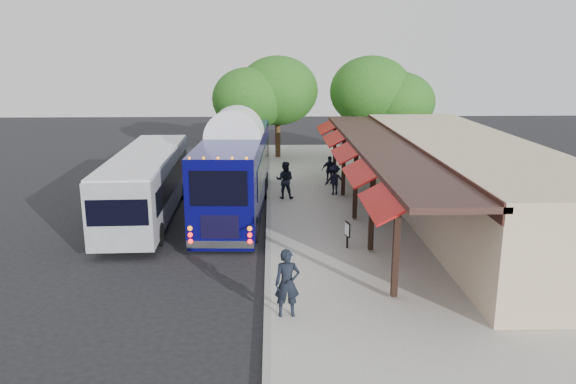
% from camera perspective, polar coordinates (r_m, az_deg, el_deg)
% --- Properties ---
extents(ground, '(90.00, 90.00, 0.00)m').
position_cam_1_polar(ground, '(20.54, -2.17, -6.56)').
color(ground, black).
rests_on(ground, ground).
extents(sidewalk, '(10.00, 40.00, 0.15)m').
position_cam_1_polar(sidewalk, '(24.77, 9.55, -2.92)').
color(sidewalk, '#9E9B93').
rests_on(sidewalk, ground).
extents(curb, '(0.20, 40.00, 0.16)m').
position_cam_1_polar(curb, '(24.30, -1.99, -3.06)').
color(curb, gray).
rests_on(curb, ground).
extents(station_shelter, '(8.15, 20.00, 3.60)m').
position_cam_1_polar(station_shelter, '(25.21, 17.28, 1.10)').
color(station_shelter, tan).
rests_on(station_shelter, ground).
extents(coach_bus, '(2.99, 12.01, 3.81)m').
position_cam_1_polar(coach_bus, '(25.88, -5.34, 2.46)').
color(coach_bus, '#080651').
rests_on(coach_bus, ground).
extents(city_bus, '(2.72, 11.02, 2.94)m').
position_cam_1_polar(city_bus, '(25.55, -14.18, 0.97)').
color(city_bus, gray).
rests_on(city_bus, ground).
extents(ped_a, '(0.72, 0.50, 1.90)m').
position_cam_1_polar(ped_a, '(15.50, -0.08, -9.26)').
color(ped_a, black).
rests_on(ped_a, sidewalk).
extents(ped_b, '(1.01, 0.85, 1.85)m').
position_cam_1_polar(ped_b, '(27.68, -0.32, 1.23)').
color(ped_b, black).
rests_on(ped_b, sidewalk).
extents(ped_c, '(0.91, 0.39, 1.55)m').
position_cam_1_polar(ped_c, '(30.83, 4.27, 2.24)').
color(ped_c, black).
rests_on(ped_c, sidewalk).
extents(ped_d, '(1.05, 0.69, 1.53)m').
position_cam_1_polar(ped_d, '(28.53, 4.77, 1.24)').
color(ped_d, black).
rests_on(ped_d, sidewalk).
extents(sign_board, '(0.15, 0.45, 1.00)m').
position_cam_1_polar(sign_board, '(20.82, 6.06, -3.92)').
color(sign_board, black).
rests_on(sign_board, sidewalk).
extents(tree_left, '(5.45, 5.45, 6.98)m').
position_cam_1_polar(tree_left, '(38.41, -1.06, 10.25)').
color(tree_left, '#382314').
rests_on(tree_left, ground).
extents(tree_mid, '(5.46, 5.46, 6.99)m').
position_cam_1_polar(tree_mid, '(38.08, 8.42, 10.08)').
color(tree_mid, '#382314').
rests_on(tree_mid, ground).
extents(tree_right, '(4.66, 4.66, 5.96)m').
position_cam_1_polar(tree_right, '(38.13, 11.24, 8.93)').
color(tree_right, '#382314').
rests_on(tree_right, ground).
extents(tree_far, '(4.89, 4.89, 6.27)m').
position_cam_1_polar(tree_far, '(37.48, -3.97, 9.39)').
color(tree_far, '#382314').
rests_on(tree_far, ground).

